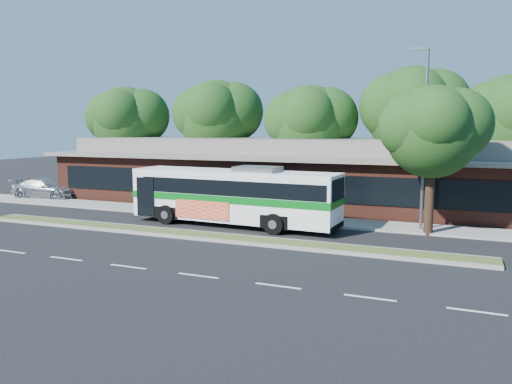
# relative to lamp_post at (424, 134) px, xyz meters

# --- Properties ---
(ground) EXTENTS (120.00, 120.00, 0.00)m
(ground) POSITION_rel_lamp_post_xyz_m (-9.56, -6.00, -4.90)
(ground) COLOR black
(ground) RESTS_ON ground
(median_strip) EXTENTS (26.00, 1.10, 0.15)m
(median_strip) POSITION_rel_lamp_post_xyz_m (-9.56, -5.40, -4.83)
(median_strip) COLOR #465825
(median_strip) RESTS_ON ground
(sidewalk) EXTENTS (44.00, 2.60, 0.12)m
(sidewalk) POSITION_rel_lamp_post_xyz_m (-9.56, 0.40, -4.84)
(sidewalk) COLOR gray
(sidewalk) RESTS_ON ground
(parking_lot) EXTENTS (14.00, 12.00, 0.01)m
(parking_lot) POSITION_rel_lamp_post_xyz_m (-27.56, 4.00, -4.90)
(parking_lot) COLOR black
(parking_lot) RESTS_ON ground
(plaza_building) EXTENTS (33.20, 11.20, 4.45)m
(plaza_building) POSITION_rel_lamp_post_xyz_m (-9.56, 6.99, -2.77)
(plaza_building) COLOR #57261B
(plaza_building) RESTS_ON ground
(lamp_post) EXTENTS (0.93, 0.18, 9.07)m
(lamp_post) POSITION_rel_lamp_post_xyz_m (0.00, 0.00, 0.00)
(lamp_post) COLOR slate
(lamp_post) RESTS_ON ground
(tree_bg_a) EXTENTS (6.47, 5.80, 8.63)m
(tree_bg_a) POSITION_rel_lamp_post_xyz_m (-24.15, 9.14, 0.97)
(tree_bg_a) COLOR black
(tree_bg_a) RESTS_ON ground
(tree_bg_b) EXTENTS (6.69, 6.00, 9.00)m
(tree_bg_b) POSITION_rel_lamp_post_xyz_m (-16.13, 10.14, 1.24)
(tree_bg_b) COLOR black
(tree_bg_b) RESTS_ON ground
(tree_bg_c) EXTENTS (6.24, 5.60, 8.26)m
(tree_bg_c) POSITION_rel_lamp_post_xyz_m (-8.16, 9.13, 0.69)
(tree_bg_c) COLOR black
(tree_bg_c) RESTS_ON ground
(tree_bg_d) EXTENTS (6.91, 6.20, 9.37)m
(tree_bg_d) POSITION_rel_lamp_post_xyz_m (-1.12, 10.15, 1.52)
(tree_bg_d) COLOR black
(tree_bg_d) RESTS_ON ground
(transit_bus) EXTENTS (11.55, 3.05, 3.21)m
(transit_bus) POSITION_rel_lamp_post_xyz_m (-9.28, -2.20, -3.11)
(transit_bus) COLOR white
(transit_bus) RESTS_ON ground
(sedan) EXTENTS (5.31, 2.62, 1.48)m
(sedan) POSITION_rel_lamp_post_xyz_m (-26.60, 1.80, -4.16)
(sedan) COLOR #A2A4A8
(sedan) RESTS_ON ground
(sidewalk_tree) EXTENTS (4.92, 4.41, 7.21)m
(sidewalk_tree) POSITION_rel_lamp_post_xyz_m (0.76, -0.59, 0.19)
(sidewalk_tree) COLOR black
(sidewalk_tree) RESTS_ON ground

